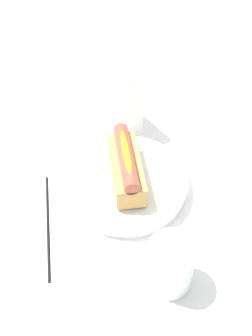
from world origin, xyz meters
The scene contains 6 objects.
ground_plane centered at (0.00, 0.00, 0.00)m, with size 2.40×2.40×0.00m, color white.
serving_bowl centered at (0.02, -0.01, 0.02)m, with size 0.23×0.23×0.04m.
hotdog_front centered at (0.02, -0.01, 0.06)m, with size 0.16×0.09×0.06m.
water_glass centered at (0.22, -0.03, 0.04)m, with size 0.07×0.07×0.09m.
napkin_box centered at (-0.15, 0.05, 0.07)m, with size 0.11×0.04×0.15m, color white.
chopstick_near centered at (0.04, -0.17, 0.00)m, with size 0.01×0.01×0.22m, color black.
Camera 1 is at (0.45, -0.20, 0.54)m, focal length 41.14 mm.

